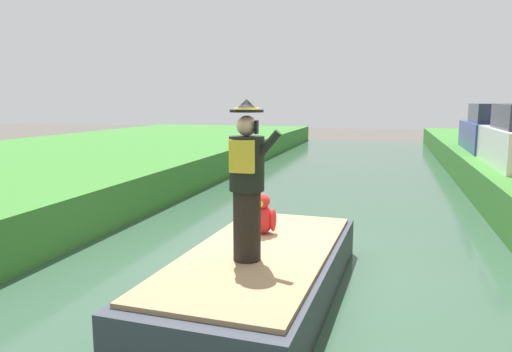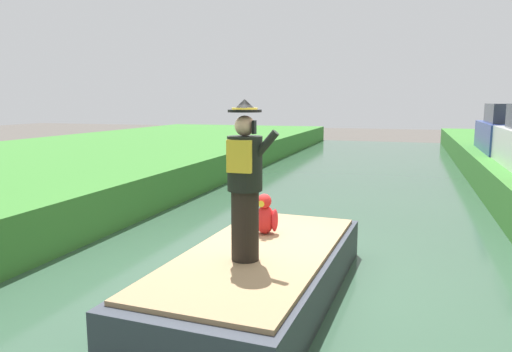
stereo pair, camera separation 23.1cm
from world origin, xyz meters
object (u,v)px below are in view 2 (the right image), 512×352
(boat, at_px, (260,274))
(parked_car_blue, at_px, (512,132))
(person_pirate, at_px, (245,181))
(parrot_plush, at_px, (265,217))

(boat, height_order, parked_car_blue, parked_car_blue)
(person_pirate, height_order, parked_car_blue, person_pirate)
(person_pirate, height_order, parrot_plush, person_pirate)
(boat, bearing_deg, parrot_plush, 101.82)
(person_pirate, relative_size, parked_car_blue, 0.46)
(boat, bearing_deg, parked_car_blue, 67.16)
(parrot_plush, height_order, parked_car_blue, parked_car_blue)
(boat, distance_m, parked_car_blue, 12.33)
(boat, xyz_separation_m, parked_car_blue, (4.76, 11.31, 1.19))
(boat, bearing_deg, person_pirate, -97.24)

